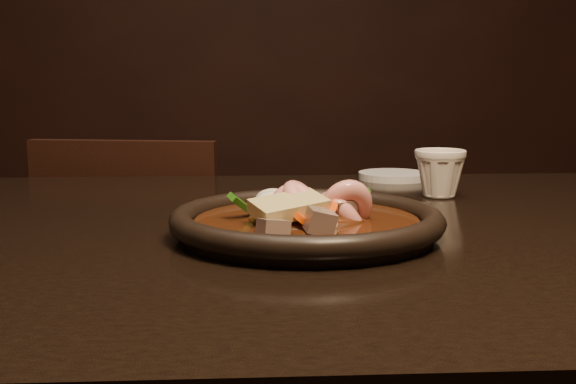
{
  "coord_description": "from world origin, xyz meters",
  "views": [
    {
      "loc": [
        -0.06,
        -0.86,
        0.93
      ],
      "look_at": [
        -0.01,
        -0.06,
        0.8
      ],
      "focal_mm": 45.0,
      "sensor_mm": 36.0,
      "label": 1
    }
  ],
  "objects": [
    {
      "name": "tea_cup",
      "position": [
        0.23,
        0.19,
        0.79
      ],
      "size": [
        0.09,
        0.09,
        0.08
      ],
      "primitive_type": "imported",
      "rotation": [
        0.0,
        0.0,
        0.25
      ],
      "color": "white",
      "rests_on": "table"
    },
    {
      "name": "table",
      "position": [
        0.0,
        0.0,
        0.67
      ],
      "size": [
        1.6,
        0.9,
        0.75
      ],
      "color": "black",
      "rests_on": "floor"
    },
    {
      "name": "stirfry",
      "position": [
        0.01,
        -0.07,
        0.77
      ],
      "size": [
        0.17,
        0.22,
        0.08
      ],
      "color": "black",
      "rests_on": "plate"
    },
    {
      "name": "saucer_right",
      "position": [
        0.2,
        0.39,
        0.76
      ],
      "size": [
        0.12,
        0.12,
        0.01
      ],
      "primitive_type": "cylinder",
      "color": "white",
      "rests_on": "table"
    },
    {
      "name": "chair",
      "position": [
        -0.27,
        0.63,
        0.44
      ],
      "size": [
        0.44,
        0.44,
        0.81
      ],
      "rotation": [
        0.0,
        0.0,
        2.97
      ],
      "color": "black",
      "rests_on": "floor"
    },
    {
      "name": "plate",
      "position": [
        0.01,
        -0.06,
        0.77
      ],
      "size": [
        0.31,
        0.31,
        0.03
      ],
      "color": "black",
      "rests_on": "table"
    },
    {
      "name": "chopsticks",
      "position": [
        0.08,
        0.06,
        0.75
      ],
      "size": [
        0.02,
        0.26,
        0.01
      ],
      "rotation": [
        0.0,
        0.0,
        0.04
      ],
      "color": "tan",
      "rests_on": "table"
    },
    {
      "name": "napkin",
      "position": [
        0.04,
        0.11,
        0.75
      ],
      "size": [
        0.18,
        0.18,
        0.0
      ],
      "primitive_type": "cube",
      "rotation": [
        0.0,
        0.0,
        0.14
      ],
      "color": "#925A61",
      "rests_on": "table"
    },
    {
      "name": "soy_dish",
      "position": [
        0.11,
        0.07,
        0.76
      ],
      "size": [
        0.1,
        0.1,
        0.01
      ],
      "primitive_type": "cylinder",
      "color": "white",
      "rests_on": "table"
    }
  ]
}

